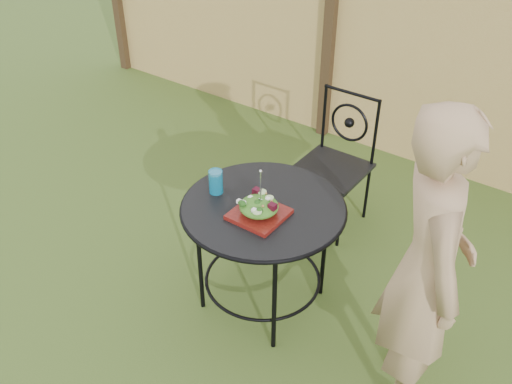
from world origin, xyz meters
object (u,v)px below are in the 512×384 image
diner (427,269)px  salad_plate (259,214)px  patio_table (263,225)px  patio_chair (336,159)px

diner → salad_plate: bearing=58.2°
diner → salad_plate: 0.92m
patio_table → salad_plate: size_ratio=3.42×
diner → patio_table: bearing=52.7°
patio_chair → salad_plate: 1.10m
patio_table → patio_chair: 0.99m
salad_plate → patio_chair: bearing=96.2°
patio_table → salad_plate: bearing=-68.6°
salad_plate → patio_table: bearing=111.4°
patio_table → patio_chair: patio_chair is taller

